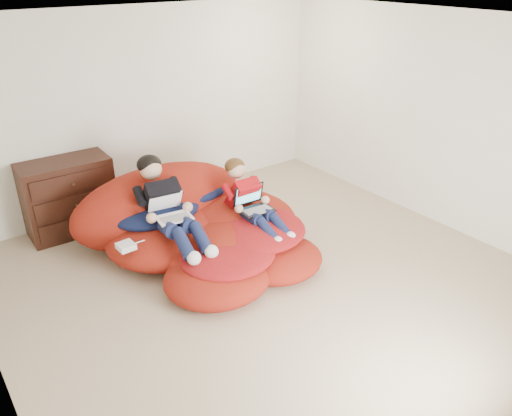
{
  "coord_description": "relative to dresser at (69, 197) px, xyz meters",
  "views": [
    {
      "loc": [
        -2.64,
        -3.35,
        2.96
      ],
      "look_at": [
        0.06,
        0.29,
        0.7
      ],
      "focal_mm": 35.0,
      "sensor_mm": 36.0,
      "label": 1
    }
  ],
  "objects": [
    {
      "name": "room_shell",
      "position": [
        1.25,
        -2.23,
        -0.23
      ],
      "size": [
        5.1,
        5.1,
        2.77
      ],
      "color": "tan",
      "rests_on": "ground"
    },
    {
      "name": "laptop_white",
      "position": [
        0.63,
        -1.36,
        0.19
      ],
      "size": [
        0.38,
        0.42,
        0.23
      ],
      "color": "white",
      "rests_on": "older_boy"
    },
    {
      "name": "power_adapter",
      "position": [
        0.1,
        -1.41,
        -0.03
      ],
      "size": [
        0.17,
        0.17,
        0.06
      ],
      "primitive_type": "cube",
      "rotation": [
        0.0,
        0.0,
        0.05
      ],
      "color": "white",
      "rests_on": "beanbag_pile"
    },
    {
      "name": "older_boy",
      "position": [
        0.63,
        -1.28,
        0.25
      ],
      "size": [
        0.4,
        1.24,
        0.77
      ],
      "color": "black",
      "rests_on": "beanbag_pile"
    },
    {
      "name": "cream_pillow",
      "position": [
        0.39,
        -0.58,
        0.17
      ],
      "size": [
        0.43,
        0.27,
        0.27
      ],
      "primitive_type": "ellipsoid",
      "color": "silver",
      "rests_on": "beanbag_pile"
    },
    {
      "name": "dresser",
      "position": [
        0.0,
        0.0,
        0.0
      ],
      "size": [
        1.01,
        0.57,
        0.9
      ],
      "color": "#32170E",
      "rests_on": "ground"
    },
    {
      "name": "younger_boy",
      "position": [
        1.51,
        -1.55,
        0.17
      ],
      "size": [
        0.32,
        1.06,
        0.68
      ],
      "color": "red",
      "rests_on": "beanbag_pile"
    },
    {
      "name": "laptop_black",
      "position": [
        1.51,
        -1.62,
        0.12
      ],
      "size": [
        0.38,
        0.33,
        0.26
      ],
      "color": "black",
      "rests_on": "younger_boy"
    },
    {
      "name": "beanbag_pile",
      "position": [
        1.02,
        -1.26,
        -0.17
      ],
      "size": [
        2.47,
        2.31,
        0.94
      ],
      "color": "#A82112",
      "rests_on": "ground"
    }
  ]
}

